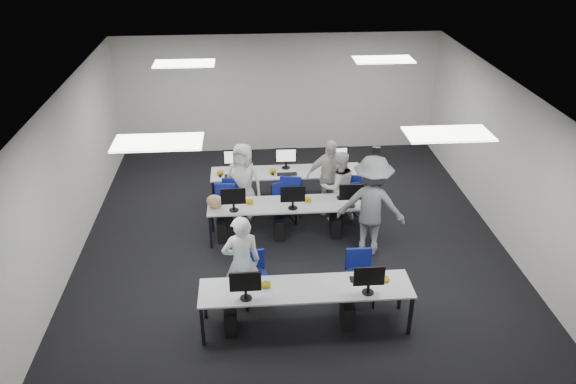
{
  "coord_description": "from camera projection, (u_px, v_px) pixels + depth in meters",
  "views": [
    {
      "loc": [
        -0.78,
        -9.1,
        5.94
      ],
      "look_at": [
        -0.08,
        0.17,
        1.0
      ],
      "focal_mm": 35.0,
      "sensor_mm": 36.0,
      "label": 1
    }
  ],
  "objects": [
    {
      "name": "desk_back",
      "position": [
        287.0,
        174.0,
        11.94
      ],
      "size": [
        3.2,
        0.7,
        0.73
      ],
      "color": "#AFB2B3",
      "rests_on": "ground"
    },
    {
      "name": "chair_3",
      "position": [
        284.0,
        210.0,
        11.4
      ],
      "size": [
        0.52,
        0.54,
        0.82
      ],
      "rotation": [
        0.0,
        0.0,
        0.33
      ],
      "color": "navy",
      "rests_on": "ground"
    },
    {
      "name": "student_2",
      "position": [
        243.0,
        181.0,
        11.38
      ],
      "size": [
        0.91,
        0.74,
        1.6
      ],
      "primitive_type": "imported",
      "rotation": [
        0.0,
        0.0,
        -0.34
      ],
      "color": "silver",
      "rests_on": "ground"
    },
    {
      "name": "chair_1",
      "position": [
        359.0,
        286.0,
        9.16
      ],
      "size": [
        0.44,
        0.48,
        0.9
      ],
      "rotation": [
        0.0,
        0.0,
        0.0
      ],
      "color": "navy",
      "rests_on": "ground"
    },
    {
      "name": "photographer",
      "position": [
        371.0,
        206.0,
        10.14
      ],
      "size": [
        1.4,
        1.05,
        1.93
      ],
      "primitive_type": "imported",
      "rotation": [
        0.0,
        0.0,
        2.84
      ],
      "color": "slate",
      "rests_on": "ground"
    },
    {
      "name": "student_3",
      "position": [
        329.0,
        177.0,
        11.5
      ],
      "size": [
        0.96,
        0.41,
        1.62
      ],
      "primitive_type": "imported",
      "rotation": [
        0.0,
        0.0,
        -0.01
      ],
      "color": "silver",
      "rests_on": "ground"
    },
    {
      "name": "student_1",
      "position": [
        338.0,
        186.0,
        11.26
      ],
      "size": [
        0.85,
        0.73,
        1.51
      ],
      "primitive_type": "imported",
      "rotation": [
        0.0,
        0.0,
        3.39
      ],
      "color": "silver",
      "rests_on": "ground"
    },
    {
      "name": "equipment_front",
      "position": [
        293.0,
        309.0,
        8.54
      ],
      "size": [
        2.51,
        0.41,
        1.19
      ],
      "color": "#0E5CB6",
      "rests_on": "desk_front"
    },
    {
      "name": "dslr_camera",
      "position": [
        376.0,
        150.0,
        9.81
      ],
      "size": [
        0.19,
        0.21,
        0.1
      ],
      "primitive_type": "cube",
      "rotation": [
        0.0,
        0.0,
        2.84
      ],
      "color": "black",
      "rests_on": "photographer"
    },
    {
      "name": "desk_mid",
      "position": [
        292.0,
        206.0,
        10.71
      ],
      "size": [
        3.2,
        0.7,
        0.73
      ],
      "color": "#AFB2B3",
      "rests_on": "ground"
    },
    {
      "name": "student_0",
      "position": [
        242.0,
        263.0,
        8.78
      ],
      "size": [
        0.67,
        0.5,
        1.67
      ],
      "primitive_type": "imported",
      "rotation": [
        0.0,
        0.0,
        3.32
      ],
      "color": "silver",
      "rests_on": "ground"
    },
    {
      "name": "chair_6",
      "position": [
        292.0,
        200.0,
        11.72
      ],
      "size": [
        0.55,
        0.58,
        0.93
      ],
      "rotation": [
        0.0,
        0.0,
        -0.2
      ],
      "color": "navy",
      "rests_on": "ground"
    },
    {
      "name": "equipment_mid",
      "position": [
        282.0,
        221.0,
        10.83
      ],
      "size": [
        2.91,
        0.41,
        1.19
      ],
      "color": "white",
      "rests_on": "desk_mid"
    },
    {
      "name": "ceiling_panels",
      "position": [
        293.0,
        93.0,
        9.45
      ],
      "size": [
        5.2,
        4.6,
        0.02
      ],
      "color": "white",
      "rests_on": "room"
    },
    {
      "name": "chair_5",
      "position": [
        227.0,
        206.0,
        11.52
      ],
      "size": [
        0.47,
        0.51,
        0.89
      ],
      "rotation": [
        0.0,
        0.0,
        -0.08
      ],
      "color": "navy",
      "rests_on": "ground"
    },
    {
      "name": "room",
      "position": [
        293.0,
        172.0,
        10.15
      ],
      "size": [
        9.0,
        9.02,
        3.0
      ],
      "color": "black",
      "rests_on": "ground"
    },
    {
      "name": "chair_0",
      "position": [
        256.0,
        287.0,
        9.15
      ],
      "size": [
        0.52,
        0.54,
        0.87
      ],
      "rotation": [
        0.0,
        0.0,
        0.22
      ],
      "color": "navy",
      "rests_on": "ground"
    },
    {
      "name": "chair_2",
      "position": [
        234.0,
        210.0,
        11.33
      ],
      "size": [
        0.46,
        0.5,
        0.93
      ],
      "rotation": [
        0.0,
        0.0,
        0.01
      ],
      "color": "navy",
      "rests_on": "ground"
    },
    {
      "name": "desk_front",
      "position": [
        306.0,
        291.0,
        8.42
      ],
      "size": [
        3.2,
        0.7,
        0.73
      ],
      "color": "#AFB2B3",
      "rests_on": "ground"
    },
    {
      "name": "chair_7",
      "position": [
        346.0,
        204.0,
        11.63
      ],
      "size": [
        0.53,
        0.55,
        0.83
      ],
      "rotation": [
        0.0,
        0.0,
        0.33
      ],
      "color": "navy",
      "rests_on": "ground"
    },
    {
      "name": "equipment_back",
      "position": [
        295.0,
        186.0,
        12.12
      ],
      "size": [
        2.91,
        0.41,
        1.19
      ],
      "color": "white",
      "rests_on": "desk_back"
    },
    {
      "name": "chair_4",
      "position": [
        352.0,
        208.0,
        11.43
      ],
      "size": [
        0.55,
        0.58,
        0.93
      ],
      "rotation": [
        0.0,
        0.0,
        -0.2
      ],
      "color": "navy",
      "rests_on": "ground"
    },
    {
      "name": "handbag",
      "position": [
        215.0,
        202.0,
        10.48
      ],
      "size": [
        0.38,
        0.3,
        0.27
      ],
      "primitive_type": "ellipsoid",
      "rotation": [
        0.0,
        0.0,
        -0.33
      ],
      "color": "tan",
      "rests_on": "desk_mid"
    }
  ]
}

